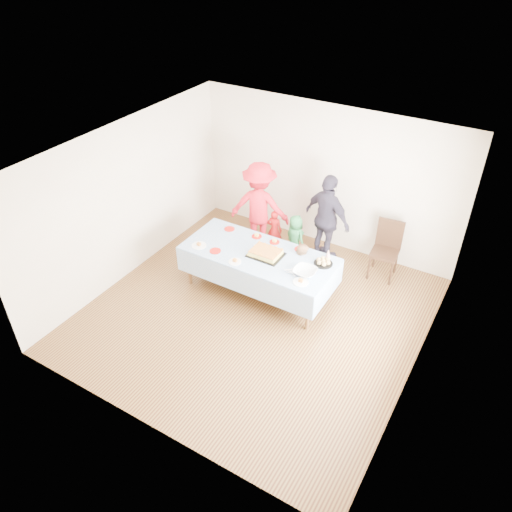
% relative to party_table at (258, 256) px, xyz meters
% --- Properties ---
extents(ground, '(5.00, 5.00, 0.00)m').
position_rel_party_table_xyz_m(ground, '(0.26, -0.52, -0.72)').
color(ground, '#432113').
rests_on(ground, ground).
extents(room_walls, '(5.04, 5.04, 2.72)m').
position_rel_party_table_xyz_m(room_walls, '(0.31, -0.51, 1.05)').
color(room_walls, beige).
rests_on(room_walls, ground).
extents(party_table, '(2.50, 1.10, 0.78)m').
position_rel_party_table_xyz_m(party_table, '(0.00, 0.00, 0.00)').
color(party_table, brown).
rests_on(party_table, ground).
extents(birthday_cake, '(0.54, 0.42, 0.10)m').
position_rel_party_table_xyz_m(birthday_cake, '(0.13, 0.01, 0.10)').
color(birthday_cake, black).
rests_on(birthday_cake, party_table).
extents(rolls_tray, '(0.30, 0.30, 0.09)m').
position_rel_party_table_xyz_m(rolls_tray, '(1.02, 0.26, 0.09)').
color(rolls_tray, black).
rests_on(rolls_tray, party_table).
extents(punch_bowl, '(0.35, 0.35, 0.09)m').
position_rel_party_table_xyz_m(punch_bowl, '(0.89, -0.12, 0.10)').
color(punch_bowl, silver).
rests_on(punch_bowl, party_table).
extents(party_hat, '(0.09, 0.09, 0.15)m').
position_rel_party_table_xyz_m(party_hat, '(1.01, 0.46, 0.13)').
color(party_hat, white).
rests_on(party_hat, party_table).
extents(fork_pile, '(0.24, 0.18, 0.07)m').
position_rel_party_table_xyz_m(fork_pile, '(0.70, -0.18, 0.09)').
color(fork_pile, white).
rests_on(fork_pile, party_table).
extents(plate_red_far_a, '(0.18, 0.18, 0.01)m').
position_rel_party_table_xyz_m(plate_red_far_a, '(-0.80, 0.37, 0.06)').
color(plate_red_far_a, red).
rests_on(plate_red_far_a, party_table).
extents(plate_red_far_b, '(0.17, 0.17, 0.01)m').
position_rel_party_table_xyz_m(plate_red_far_b, '(-0.27, 0.40, 0.06)').
color(plate_red_far_b, red).
rests_on(plate_red_far_b, party_table).
extents(plate_red_far_c, '(0.17, 0.17, 0.01)m').
position_rel_party_table_xyz_m(plate_red_far_c, '(0.07, 0.41, 0.06)').
color(plate_red_far_c, red).
rests_on(plate_red_far_c, party_table).
extents(plate_red_far_d, '(0.19, 0.19, 0.01)m').
position_rel_party_table_xyz_m(plate_red_far_d, '(0.53, 0.43, 0.06)').
color(plate_red_far_d, red).
rests_on(plate_red_far_d, party_table).
extents(plate_red_near, '(0.19, 0.19, 0.01)m').
position_rel_party_table_xyz_m(plate_red_near, '(-0.63, -0.31, 0.06)').
color(plate_red_near, red).
rests_on(plate_red_near, party_table).
extents(plate_white_left, '(0.25, 0.25, 0.01)m').
position_rel_party_table_xyz_m(plate_white_left, '(-0.95, -0.32, 0.06)').
color(plate_white_left, white).
rests_on(plate_white_left, party_table).
extents(plate_white_mid, '(0.21, 0.21, 0.01)m').
position_rel_party_table_xyz_m(plate_white_mid, '(-0.19, -0.40, 0.06)').
color(plate_white_mid, white).
rests_on(plate_white_mid, party_table).
extents(plate_white_right, '(0.24, 0.24, 0.01)m').
position_rel_party_table_xyz_m(plate_white_right, '(0.93, -0.33, 0.06)').
color(plate_white_right, white).
rests_on(plate_white_right, party_table).
extents(dining_chair, '(0.49, 0.49, 1.04)m').
position_rel_party_table_xyz_m(dining_chair, '(1.64, 1.57, -0.15)').
color(dining_chair, black).
rests_on(dining_chair, ground).
extents(toddler_left, '(0.32, 0.22, 0.82)m').
position_rel_party_table_xyz_m(toddler_left, '(-0.40, 1.26, -0.31)').
color(toddler_left, red).
rests_on(toddler_left, ground).
extents(toddler_mid, '(0.51, 0.42, 0.90)m').
position_rel_party_table_xyz_m(toddler_mid, '(0.08, 1.17, -0.28)').
color(toddler_mid, '#28783C').
rests_on(toddler_mid, ground).
extents(toddler_right, '(0.52, 0.45, 0.93)m').
position_rel_party_table_xyz_m(toddler_right, '(0.58, 0.38, -0.26)').
color(toddler_right, '#B37F53').
rests_on(toddler_right, ground).
extents(adult_left, '(1.23, 0.90, 1.71)m').
position_rel_party_table_xyz_m(adult_left, '(-0.69, 1.20, 0.13)').
color(adult_left, red).
rests_on(adult_left, ground).
extents(adult_right, '(1.06, 0.70, 1.67)m').
position_rel_party_table_xyz_m(adult_right, '(0.55, 1.46, 0.11)').
color(adult_right, '#312B3B').
rests_on(adult_right, ground).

